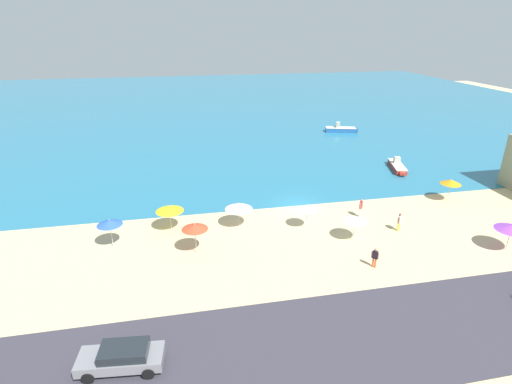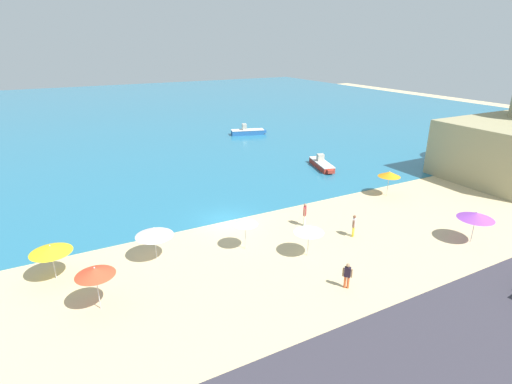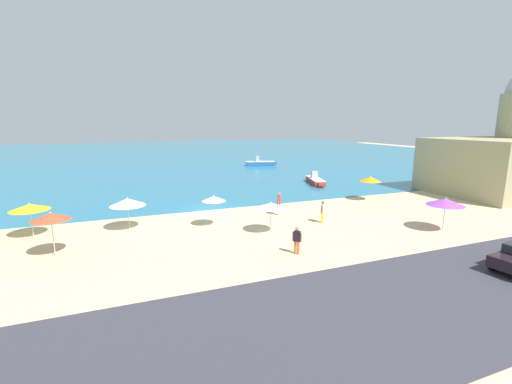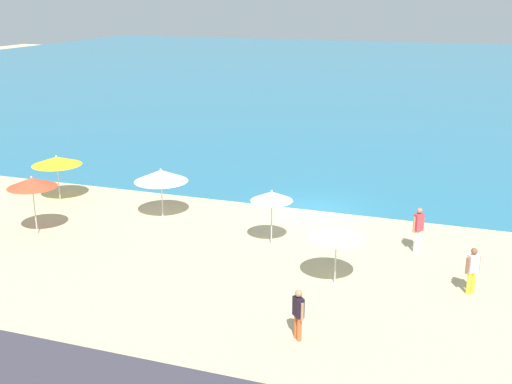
% 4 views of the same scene
% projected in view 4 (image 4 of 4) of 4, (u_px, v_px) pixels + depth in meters
% --- Properties ---
extents(ground_plane, '(160.00, 160.00, 0.00)m').
position_uv_depth(ground_plane, '(316.00, 211.00, 29.90)').
color(ground_plane, '#CEB787').
extents(sea, '(150.00, 110.00, 0.05)m').
position_uv_depth(sea, '(425.00, 75.00, 79.45)').
color(sea, teal).
rests_on(sea, ground_plane).
extents(beach_umbrella_0, '(1.99, 1.99, 2.13)m').
position_uv_depth(beach_umbrella_0, '(337.00, 233.00, 21.88)').
color(beach_umbrella_0, '#B2B2B7').
rests_on(beach_umbrella_0, ground_plane).
extents(beach_umbrella_1, '(2.42, 2.42, 2.26)m').
position_uv_depth(beach_umbrella_1, '(161.00, 176.00, 28.53)').
color(beach_umbrella_1, '#B2B2B7').
rests_on(beach_umbrella_1, ground_plane).
extents(beach_umbrella_2, '(2.03, 2.03, 2.52)m').
position_uv_depth(beach_umbrella_2, '(32.00, 183.00, 26.36)').
color(beach_umbrella_2, '#B2B2B7').
rests_on(beach_umbrella_2, ground_plane).
extents(beach_umbrella_4, '(1.70, 1.70, 2.30)m').
position_uv_depth(beach_umbrella_4, '(272.00, 196.00, 25.31)').
color(beach_umbrella_4, '#B2B2B7').
rests_on(beach_umbrella_4, ground_plane).
extents(beach_umbrella_6, '(2.38, 2.38, 2.25)m').
position_uv_depth(beach_umbrella_6, '(57.00, 161.00, 30.88)').
color(beach_umbrella_6, '#B2B2B7').
rests_on(beach_umbrella_6, ground_plane).
extents(bather_0, '(0.42, 0.44, 1.59)m').
position_uv_depth(bather_0, '(298.00, 312.00, 18.55)').
color(bather_0, '#D5582D').
rests_on(bather_0, ground_plane).
extents(bather_1, '(0.46, 0.40, 1.66)m').
position_uv_depth(bather_1, '(472.00, 268.00, 21.39)').
color(bather_1, yellow).
rests_on(bather_1, ground_plane).
extents(bather_2, '(0.40, 0.46, 1.82)m').
position_uv_depth(bather_2, '(418.00, 227.00, 24.85)').
color(bather_2, silver).
rests_on(bather_2, ground_plane).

